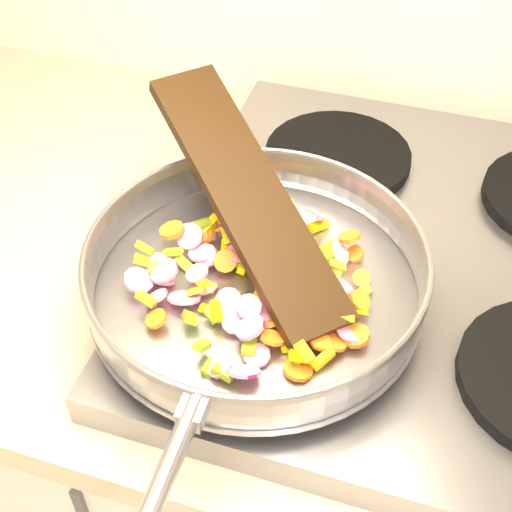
% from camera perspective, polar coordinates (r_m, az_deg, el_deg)
% --- Properties ---
extents(cooktop, '(0.60, 0.60, 0.04)m').
position_cam_1_polar(cooktop, '(0.85, 13.46, -0.92)').
color(cooktop, '#939399').
rests_on(cooktop, counter_top).
extents(grate_fl, '(0.19, 0.19, 0.02)m').
position_cam_1_polar(grate_fl, '(0.74, 1.61, -4.43)').
color(grate_fl, black).
rests_on(grate_fl, cooktop).
extents(grate_bl, '(0.19, 0.19, 0.02)m').
position_cam_1_polar(grate_bl, '(0.94, 6.55, 7.93)').
color(grate_bl, black).
rests_on(grate_bl, cooktop).
extents(saute_pan, '(0.39, 0.56, 0.06)m').
position_cam_1_polar(saute_pan, '(0.72, -0.04, -1.22)').
color(saute_pan, '#9E9EA5').
rests_on(saute_pan, grate_fl).
extents(vegetable_heap, '(0.27, 0.27, 0.05)m').
position_cam_1_polar(vegetable_heap, '(0.74, -0.03, -1.81)').
color(vegetable_heap, '#E51665').
rests_on(vegetable_heap, saute_pan).
extents(wooden_spatula, '(0.28, 0.27, 0.13)m').
position_cam_1_polar(wooden_spatula, '(0.73, -0.68, 4.82)').
color(wooden_spatula, black).
rests_on(wooden_spatula, saute_pan).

